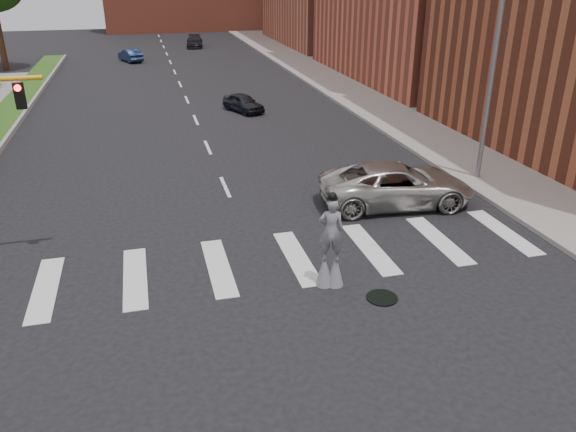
# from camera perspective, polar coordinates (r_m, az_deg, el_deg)

# --- Properties ---
(ground_plane) EXTENTS (160.00, 160.00, 0.00)m
(ground_plane) POSITION_cam_1_polar(r_m,az_deg,el_deg) (17.30, -2.35, -6.26)
(ground_plane) COLOR black
(ground_plane) RESTS_ON ground
(median_curb) EXTENTS (0.20, 60.00, 0.28)m
(median_curb) POSITION_cam_1_polar(r_m,az_deg,el_deg) (36.43, -26.07, 7.95)
(median_curb) COLOR gray
(median_curb) RESTS_ON ground
(sidewalk_right) EXTENTS (5.00, 90.00, 0.18)m
(sidewalk_right) POSITION_cam_1_polar(r_m,az_deg,el_deg) (43.45, 6.89, 12.37)
(sidewalk_right) COLOR gray
(sidewalk_right) RESTS_ON ground
(manhole) EXTENTS (0.90, 0.90, 0.04)m
(manhole) POSITION_cam_1_polar(r_m,az_deg,el_deg) (16.49, 9.52, -8.19)
(manhole) COLOR black
(manhole) RESTS_ON ground
(streetlight) EXTENTS (2.05, 0.20, 9.00)m
(streetlight) POSITION_cam_1_polar(r_m,az_deg,el_deg) (25.21, 19.91, 13.92)
(streetlight) COLOR slate
(streetlight) RESTS_ON ground
(stilt_performer) EXTENTS (0.83, 0.65, 2.97)m
(stilt_performer) POSITION_cam_1_polar(r_m,az_deg,el_deg) (16.39, 4.35, -3.23)
(stilt_performer) COLOR #382216
(stilt_performer) RESTS_ON ground
(suv_crossing) EXTENTS (6.28, 3.39, 1.68)m
(suv_crossing) POSITION_cam_1_polar(r_m,az_deg,el_deg) (22.60, 10.95, 3.14)
(suv_crossing) COLOR #B2AFA8
(suv_crossing) RESTS_ON ground
(car_near) EXTENTS (2.63, 3.68, 1.16)m
(car_near) POSITION_cam_1_polar(r_m,az_deg,el_deg) (37.48, -4.57, 11.39)
(car_near) COLOR black
(car_near) RESTS_ON ground
(car_mid) EXTENTS (2.55, 3.94, 1.23)m
(car_mid) POSITION_cam_1_polar(r_m,az_deg,el_deg) (60.41, -15.73, 15.43)
(car_mid) COLOR navy
(car_mid) RESTS_ON ground
(car_far) EXTENTS (2.36, 4.72, 1.32)m
(car_far) POSITION_cam_1_polar(r_m,az_deg,el_deg) (70.18, -9.47, 17.09)
(car_far) COLOR black
(car_far) RESTS_ON ground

